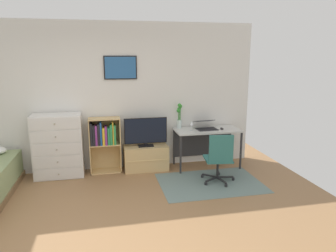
# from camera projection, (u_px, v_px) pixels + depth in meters

# --- Properties ---
(ground_plane) EXTENTS (7.20, 7.20, 0.00)m
(ground_plane) POSITION_uv_depth(u_px,v_px,m) (93.00, 239.00, 3.73)
(ground_plane) COLOR #936B44
(wall_back_with_posters) EXTENTS (6.12, 0.09, 2.70)m
(wall_back_with_posters) POSITION_uv_depth(u_px,v_px,m) (91.00, 98.00, 5.75)
(wall_back_with_posters) COLOR silver
(wall_back_with_posters) RESTS_ON ground_plane
(area_rug) EXTENTS (1.70, 1.20, 0.01)m
(area_rug) POSITION_uv_depth(u_px,v_px,m) (210.00, 183.00, 5.35)
(area_rug) COLOR slate
(area_rug) RESTS_ON ground_plane
(dresser) EXTENTS (0.83, 0.46, 1.12)m
(dresser) POSITION_uv_depth(u_px,v_px,m) (58.00, 146.00, 5.54)
(dresser) COLOR silver
(dresser) RESTS_ON ground_plane
(bookshelf) EXTENTS (0.56, 0.30, 1.01)m
(bookshelf) POSITION_uv_depth(u_px,v_px,m) (104.00, 139.00, 5.74)
(bookshelf) COLOR tan
(bookshelf) RESTS_ON ground_plane
(tv_stand) EXTENTS (0.81, 0.41, 0.46)m
(tv_stand) POSITION_uv_depth(u_px,v_px,m) (146.00, 158.00, 5.95)
(tv_stand) COLOR tan
(tv_stand) RESTS_ON ground_plane
(television) EXTENTS (0.79, 0.16, 0.53)m
(television) POSITION_uv_depth(u_px,v_px,m) (146.00, 132.00, 5.82)
(television) COLOR black
(television) RESTS_ON tv_stand
(desk) EXTENTS (1.22, 0.58, 0.74)m
(desk) POSITION_uv_depth(u_px,v_px,m) (206.00, 135.00, 6.09)
(desk) COLOR silver
(desk) RESTS_ON ground_plane
(office_chair) EXTENTS (0.57, 0.58, 0.86)m
(office_chair) POSITION_uv_depth(u_px,v_px,m) (219.00, 157.00, 5.26)
(office_chair) COLOR #232326
(office_chair) RESTS_ON ground_plane
(laptop) EXTENTS (0.41, 0.44, 0.17)m
(laptop) POSITION_uv_depth(u_px,v_px,m) (205.00, 125.00, 6.03)
(laptop) COLOR #333338
(laptop) RESTS_ON desk
(computer_mouse) EXTENTS (0.06, 0.10, 0.03)m
(computer_mouse) POSITION_uv_depth(u_px,v_px,m) (222.00, 128.00, 5.98)
(computer_mouse) COLOR #262628
(computer_mouse) RESTS_ON desk
(bamboo_vase) EXTENTS (0.11, 0.11, 0.48)m
(bamboo_vase) POSITION_uv_depth(u_px,v_px,m) (179.00, 116.00, 6.03)
(bamboo_vase) COLOR silver
(bamboo_vase) RESTS_ON desk
(wine_glass) EXTENTS (0.07, 0.07, 0.18)m
(wine_glass) POSITION_uv_depth(u_px,v_px,m) (191.00, 124.00, 5.85)
(wine_glass) COLOR silver
(wine_glass) RESTS_ON desk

